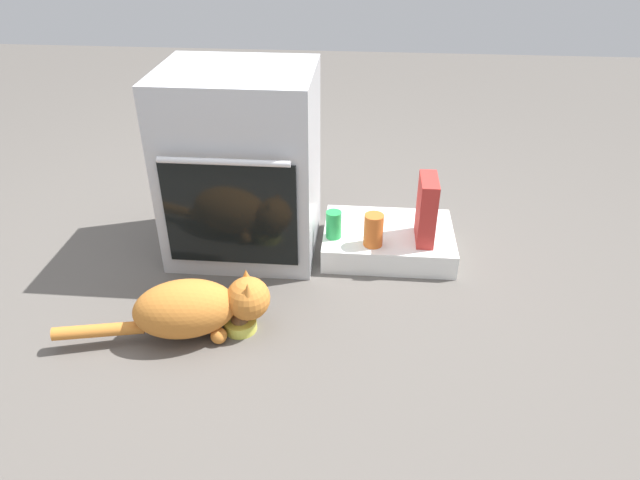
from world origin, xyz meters
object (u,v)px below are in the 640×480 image
object	(u,v)px
oven	(242,165)
cat	(196,307)
food_bowl	(240,323)
soda_can	(334,225)
sauce_jar	(373,230)
cereal_box	(426,210)
pantry_cabinet	(388,240)

from	to	relation	value
oven	cat	world-z (taller)	oven
oven	food_bowl	distance (m)	0.69
soda_can	food_bowl	bearing A→B (deg)	-121.47
oven	sauce_jar	size ratio (longest dim) A/B	5.63
oven	food_bowl	size ratio (longest dim) A/B	6.53
soda_can	sauce_jar	distance (m)	0.17
oven	soda_can	xyz separation A→B (m)	(0.39, -0.07, -0.23)
food_bowl	sauce_jar	xyz separation A→B (m)	(0.47, 0.45, 0.15)
food_bowl	cat	world-z (taller)	cat
soda_can	oven	bearing A→B (deg)	169.32
cat	cereal_box	distance (m)	1.01
cat	sauce_jar	xyz separation A→B (m)	(0.62, 0.49, 0.06)
cat	soda_can	distance (m)	0.70
pantry_cabinet	soda_can	world-z (taller)	soda_can
oven	food_bowl	bearing A→B (deg)	-81.68
oven	pantry_cabinet	distance (m)	0.71
pantry_cabinet	cereal_box	world-z (taller)	cereal_box
food_bowl	soda_can	xyz separation A→B (m)	(0.31, 0.50, 0.14)
oven	sauce_jar	xyz separation A→B (m)	(0.56, -0.12, -0.22)
cat	cereal_box	world-z (taller)	cereal_box
cat	soda_can	xyz separation A→B (m)	(0.45, 0.54, 0.05)
cat	soda_can	world-z (taller)	cat
oven	soda_can	world-z (taller)	oven
pantry_cabinet	food_bowl	world-z (taller)	pantry_cabinet
oven	cat	size ratio (longest dim) A/B	1.07
food_bowl	oven	bearing A→B (deg)	98.32
oven	cereal_box	size ratio (longest dim) A/B	2.82
pantry_cabinet	cereal_box	size ratio (longest dim) A/B	2.00
food_bowl	soda_can	world-z (taller)	soda_can
oven	soda_can	size ratio (longest dim) A/B	6.57
soda_can	cat	bearing A→B (deg)	-129.78
pantry_cabinet	cat	bearing A→B (deg)	-137.96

